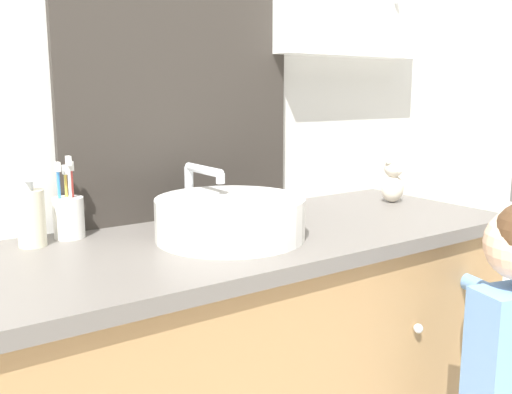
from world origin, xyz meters
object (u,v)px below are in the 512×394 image
Objects in this scene: sink_basin at (230,217)px; soap_dispenser at (31,217)px; toothbrush_holder at (69,215)px; child_figure at (512,362)px; teddy_bear at (393,181)px.

soap_dispenser is at bearing 154.63° from sink_basin.
child_figure is at bearing -41.25° from toothbrush_holder.
child_figure is (0.47, -0.46, -0.32)m from sink_basin.
soap_dispenser is at bearing 143.04° from child_figure.
teddy_bear is at bearing -5.91° from soap_dispenser.
sink_basin is 0.66m from teddy_bear.
toothbrush_holder is 1.09m from child_figure.
sink_basin is 2.08× the size of toothbrush_holder.
teddy_bear is (1.07, -0.11, -0.00)m from soap_dispenser.
toothbrush_holder is 0.98m from teddy_bear.
sink_basin is at bearing -35.10° from toothbrush_holder.
sink_basin is at bearing 135.16° from child_figure.
sink_basin is at bearing -172.90° from teddy_bear.
soap_dispenser is (-0.09, -0.03, 0.01)m from toothbrush_holder.
soap_dispenser reaches higher than teddy_bear.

